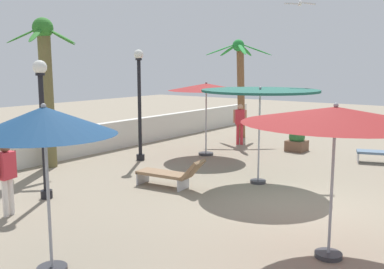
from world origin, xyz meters
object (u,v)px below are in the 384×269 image
patio_umbrella_0 (260,93)px  lounge_chair_0 (170,174)px  patio_umbrella_2 (44,122)px  seagull_0 (300,4)px  palm_tree_1 (46,77)px  patio_umbrella_1 (206,88)px  guest_1 (240,120)px  patio_umbrella_4 (335,116)px  lamp_post_1 (139,98)px  planter (297,141)px  guest_0 (6,171)px  palm_tree_0 (240,77)px  lamp_post_0 (43,120)px

patio_umbrella_0 → lounge_chair_0: 3.21m
patio_umbrella_2 → seagull_0: seagull_0 is taller
patio_umbrella_2 → palm_tree_1: 7.56m
patio_umbrella_1 → guest_1: patio_umbrella_1 is taller
palm_tree_1 → patio_umbrella_2: bearing=-125.7°
palm_tree_1 → lounge_chair_0: 5.24m
patio_umbrella_2 → patio_umbrella_4: size_ratio=0.87×
patio_umbrella_4 → lamp_post_1: 8.69m
patio_umbrella_0 → planter: size_ratio=3.70×
lounge_chair_0 → guest_0: 4.07m
palm_tree_0 → seagull_0: size_ratio=4.86×
patio_umbrella_2 → palm_tree_1: palm_tree_1 is taller
palm_tree_0 → palm_tree_1: size_ratio=0.93×
palm_tree_0 → lounge_chair_0: bearing=-162.1°
seagull_0 → patio_umbrella_4: bearing=-151.9°
planter → lamp_post_0: bearing=164.8°
patio_umbrella_1 → lounge_chair_0: patio_umbrella_1 is taller
patio_umbrella_2 → lamp_post_1: lamp_post_1 is taller
patio_umbrella_1 → patio_umbrella_2: size_ratio=1.02×
patio_umbrella_2 → palm_tree_0: bearing=17.8°
palm_tree_0 → lamp_post_0: size_ratio=1.30×
guest_0 → guest_1: guest_1 is taller
lamp_post_0 → planter: size_ratio=3.92×
palm_tree_0 → lamp_post_0: palm_tree_0 is taller
patio_umbrella_1 → guest_1: bearing=1.7°
palm_tree_0 → patio_umbrella_4: bearing=-142.7°
lamp_post_0 → seagull_0: size_ratio=3.75×
seagull_0 → planter: 5.36m
patio_umbrella_0 → lounge_chair_0: (-1.79, 1.66, -2.08)m
patio_umbrella_1 → palm_tree_1: bearing=147.1°
patio_umbrella_1 → guest_1: 2.91m
guest_1 → palm_tree_0: bearing=31.0°
lamp_post_0 → patio_umbrella_1: bearing=-1.4°
lamp_post_1 → planter: lamp_post_1 is taller
lamp_post_0 → lamp_post_1: lamp_post_1 is taller
lounge_chair_0 → guest_0: size_ratio=1.20×
planter → seagull_0: bearing=-158.8°
patio_umbrella_1 → patio_umbrella_2: 9.48m
palm_tree_1 → guest_1: (7.06, -2.85, -1.84)m
patio_umbrella_0 → planter: 5.46m
seagull_0 → patio_umbrella_2: bearing=179.5°
seagull_0 → palm_tree_1: bearing=127.4°
patio_umbrella_4 → palm_tree_0: bearing=37.3°
palm_tree_0 → guest_0: size_ratio=2.67×
palm_tree_0 → seagull_0: seagull_0 is taller
lamp_post_0 → planter: 9.73m
patio_umbrella_0 → palm_tree_0: bearing=34.2°
guest_0 → seagull_0: 9.57m
lamp_post_0 → lounge_chair_0: lamp_post_0 is taller
patio_umbrella_1 → guest_0: size_ratio=1.68×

